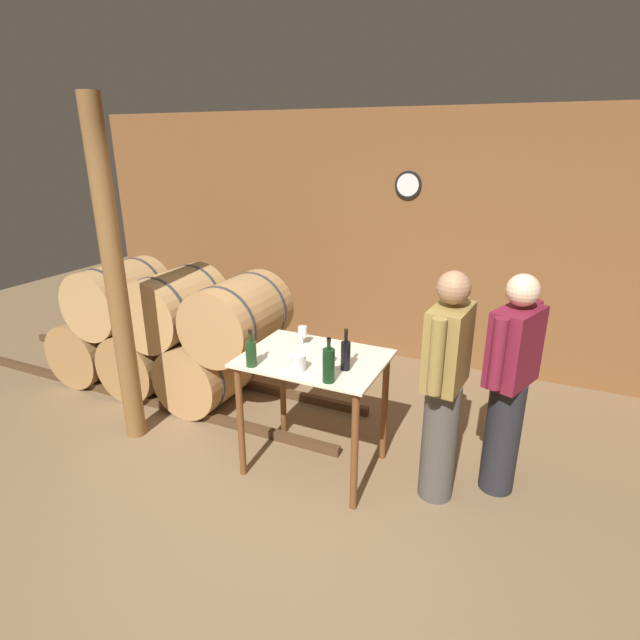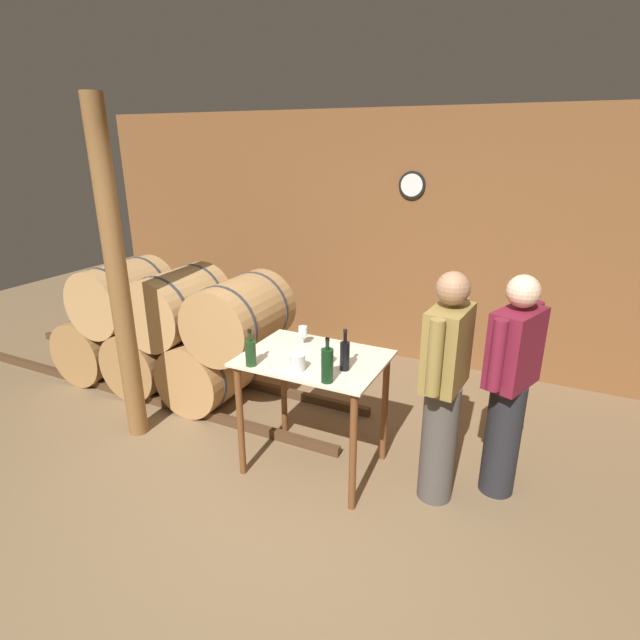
# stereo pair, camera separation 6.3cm
# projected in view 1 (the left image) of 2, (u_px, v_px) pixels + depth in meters

# --- Properties ---
(ground_plane) EXTENTS (14.00, 14.00, 0.00)m
(ground_plane) POSITION_uv_depth(u_px,v_px,m) (286.00, 528.00, 3.25)
(ground_plane) COLOR brown
(back_wall) EXTENTS (8.40, 0.08, 2.70)m
(back_wall) POSITION_uv_depth(u_px,v_px,m) (417.00, 242.00, 5.36)
(back_wall) COLOR brown
(back_wall) RESTS_ON ground_plane
(barrel_rack) EXTENTS (4.37, 0.85, 1.26)m
(barrel_rack) POSITION_uv_depth(u_px,v_px,m) (164.00, 333.00, 4.87)
(barrel_rack) COLOR #4C331E
(barrel_rack) RESTS_ON ground_plane
(tasting_table) EXTENTS (1.01, 0.76, 0.92)m
(tasting_table) POSITION_uv_depth(u_px,v_px,m) (314.00, 380.00, 3.63)
(tasting_table) COLOR beige
(tasting_table) RESTS_ON ground_plane
(wooden_post) EXTENTS (0.16, 0.16, 2.70)m
(wooden_post) POSITION_uv_depth(u_px,v_px,m) (115.00, 282.00, 3.84)
(wooden_post) COLOR brown
(wooden_post) RESTS_ON ground_plane
(wine_bottle_far_left) EXTENTS (0.08, 0.08, 0.26)m
(wine_bottle_far_left) POSITION_uv_depth(u_px,v_px,m) (251.00, 353.00, 3.40)
(wine_bottle_far_left) COLOR #193819
(wine_bottle_far_left) RESTS_ON tasting_table
(wine_bottle_left) EXTENTS (0.08, 0.08, 0.30)m
(wine_bottle_left) POSITION_uv_depth(u_px,v_px,m) (329.00, 365.00, 3.16)
(wine_bottle_left) COLOR black
(wine_bottle_left) RESTS_ON tasting_table
(wine_bottle_center) EXTENTS (0.07, 0.07, 0.29)m
(wine_bottle_center) POSITION_uv_depth(u_px,v_px,m) (346.00, 354.00, 3.34)
(wine_bottle_center) COLOR black
(wine_bottle_center) RESTS_ON tasting_table
(wine_glass_near_left) EXTENTS (0.07, 0.07, 0.14)m
(wine_glass_near_left) POSITION_uv_depth(u_px,v_px,m) (302.00, 332.00, 3.75)
(wine_glass_near_left) COLOR silver
(wine_glass_near_left) RESTS_ON tasting_table
(wine_glass_near_center) EXTENTS (0.07, 0.07, 0.15)m
(wine_glass_near_center) POSITION_uv_depth(u_px,v_px,m) (326.00, 351.00, 3.39)
(wine_glass_near_center) COLOR silver
(wine_glass_near_center) RESTS_ON tasting_table
(ice_bucket) EXTENTS (0.11, 0.11, 0.11)m
(ice_bucket) POSITION_uv_depth(u_px,v_px,m) (298.00, 362.00, 3.35)
(ice_bucket) COLOR silver
(ice_bucket) RESTS_ON tasting_table
(person_host) EXTENTS (0.34, 0.56, 1.60)m
(person_host) POSITION_uv_depth(u_px,v_px,m) (510.00, 383.00, 3.35)
(person_host) COLOR #232328
(person_host) RESTS_ON ground_plane
(person_visitor_with_scarf) EXTENTS (0.25, 0.59, 1.64)m
(person_visitor_with_scarf) POSITION_uv_depth(u_px,v_px,m) (444.00, 385.00, 3.27)
(person_visitor_with_scarf) COLOR #4C4742
(person_visitor_with_scarf) RESTS_ON ground_plane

